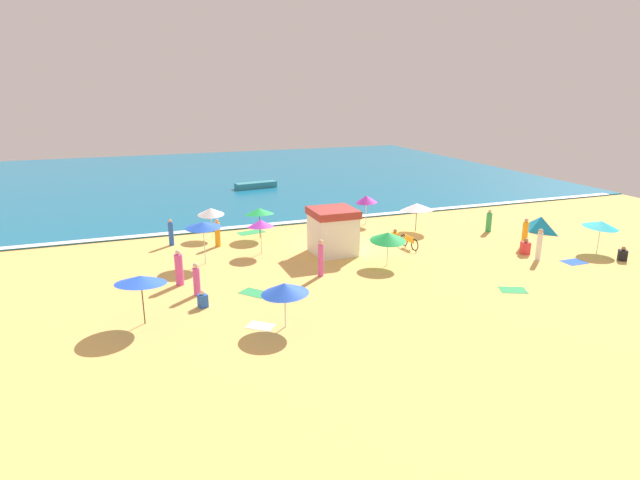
% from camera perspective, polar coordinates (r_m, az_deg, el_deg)
% --- Properties ---
extents(ground_plane, '(60.00, 60.00, 0.00)m').
position_cam_1_polar(ground_plane, '(32.20, 2.51, -0.61)').
color(ground_plane, '#EDBC60').
extents(ocean_water, '(60.00, 44.00, 0.10)m').
position_cam_1_polar(ocean_water, '(58.38, -8.29, 6.94)').
color(ocean_water, '#146B93').
rests_on(ocean_water, ground_plane).
extents(wave_breaker_foam, '(57.00, 0.70, 0.01)m').
position_cam_1_polar(wave_breaker_foam, '(37.85, -1.19, 2.14)').
color(wave_breaker_foam, white).
rests_on(wave_breaker_foam, ocean_water).
extents(lifeguard_cabana, '(2.52, 2.56, 2.66)m').
position_cam_1_polar(lifeguard_cabana, '(30.35, 1.41, 1.02)').
color(lifeguard_cabana, white).
rests_on(lifeguard_cabana, ground_plane).
extents(beach_umbrella_0, '(2.83, 2.83, 1.93)m').
position_cam_1_polar(beach_umbrella_0, '(34.73, 28.23, 1.51)').
color(beach_umbrella_0, silver).
rests_on(beach_umbrella_0, ground_plane).
extents(beach_umbrella_1, '(2.06, 2.04, 2.11)m').
position_cam_1_polar(beach_umbrella_1, '(37.03, 5.07, 4.45)').
color(beach_umbrella_1, silver).
rests_on(beach_umbrella_1, ground_plane).
extents(beach_umbrella_2, '(2.69, 2.72, 1.99)m').
position_cam_1_polar(beach_umbrella_2, '(35.72, 10.48, 3.57)').
color(beach_umbrella_2, '#4C3823').
rests_on(beach_umbrella_2, ground_plane).
extents(beach_umbrella_3, '(2.86, 2.87, 2.19)m').
position_cam_1_polar(beach_umbrella_3, '(22.29, -18.91, -4.09)').
color(beach_umbrella_3, '#4C3823').
rests_on(beach_umbrella_3, ground_plane).
extents(beach_umbrella_4, '(2.67, 2.67, 2.39)m').
position_cam_1_polar(beach_umbrella_4, '(29.02, -12.60, 1.60)').
color(beach_umbrella_4, silver).
rests_on(beach_umbrella_4, ground_plane).
extents(beach_umbrella_5, '(2.08, 2.10, 2.04)m').
position_cam_1_polar(beach_umbrella_5, '(33.68, -6.62, 3.12)').
color(beach_umbrella_5, '#4C3823').
rests_on(beach_umbrella_5, ground_plane).
extents(beach_umbrella_6, '(1.61, 1.64, 2.09)m').
position_cam_1_polar(beach_umbrella_6, '(30.37, -6.47, 1.80)').
color(beach_umbrella_6, silver).
rests_on(beach_umbrella_6, ground_plane).
extents(beach_umbrella_7, '(2.50, 2.49, 1.94)m').
position_cam_1_polar(beach_umbrella_7, '(20.93, -3.86, -5.27)').
color(beach_umbrella_7, silver).
rests_on(beach_umbrella_7, ground_plane).
extents(beach_umbrella_8, '(2.10, 2.12, 2.02)m').
position_cam_1_polar(beach_umbrella_8, '(34.19, -11.80, 3.06)').
color(beach_umbrella_8, silver).
rests_on(beach_umbrella_8, ground_plane).
extents(beach_umbrella_9, '(2.40, 2.42, 1.96)m').
position_cam_1_polar(beach_umbrella_9, '(28.43, 7.40, 0.38)').
color(beach_umbrella_9, silver).
rests_on(beach_umbrella_9, ground_plane).
extents(beach_tent, '(1.61, 2.33, 1.00)m').
position_cam_1_polar(beach_tent, '(38.34, 22.85, 1.63)').
color(beach_tent, '#1999D8').
rests_on(beach_tent, ground_plane).
extents(parked_bicycle, '(0.24, 1.82, 0.76)m').
position_cam_1_polar(parked_bicycle, '(32.09, 9.68, -0.19)').
color(parked_bicycle, black).
rests_on(parked_bicycle, ground_plane).
extents(beachgoer_0, '(0.29, 0.29, 1.81)m').
position_cam_1_polar(beachgoer_0, '(31.71, 22.73, -0.48)').
color(beachgoer_0, white).
rests_on(beachgoer_0, ground_plane).
extents(beachgoer_1, '(0.53, 0.53, 0.80)m').
position_cam_1_polar(beachgoer_1, '(33.34, 8.15, 0.42)').
color(beachgoer_1, orange).
rests_on(beachgoer_1, ground_plane).
extents(beachgoer_2, '(0.35, 0.35, 1.73)m').
position_cam_1_polar(beachgoer_2, '(32.41, -11.09, 0.71)').
color(beachgoer_2, orange).
rests_on(beachgoer_2, ground_plane).
extents(beachgoer_3, '(0.35, 0.35, 1.65)m').
position_cam_1_polar(beachgoer_3, '(33.33, -15.89, 0.75)').
color(beachgoer_3, blue).
rests_on(beachgoer_3, ground_plane).
extents(beachgoer_4, '(0.53, 0.53, 0.93)m').
position_cam_1_polar(beachgoer_4, '(34.62, 2.01, 1.29)').
color(beachgoer_4, white).
rests_on(beachgoer_4, ground_plane).
extents(beachgoer_5, '(0.43, 0.43, 1.58)m').
position_cam_1_polar(beachgoer_5, '(25.06, -13.27, -4.21)').
color(beachgoer_5, '#D84CA5').
rests_on(beachgoer_5, ground_plane).
extents(beachgoer_6, '(0.60, 0.60, 0.81)m').
position_cam_1_polar(beachgoer_6, '(33.91, 30.04, -1.38)').
color(beachgoer_6, black).
rests_on(beachgoer_6, ground_plane).
extents(beachgoer_7, '(0.40, 0.40, 1.52)m').
position_cam_1_polar(beachgoer_7, '(36.90, 17.89, 1.92)').
color(beachgoer_7, green).
rests_on(beachgoer_7, ground_plane).
extents(beachgoer_8, '(0.46, 0.46, 0.80)m').
position_cam_1_polar(beachgoer_8, '(23.81, -12.63, -6.36)').
color(beachgoer_8, blue).
rests_on(beachgoer_8, ground_plane).
extents(beachgoer_9, '(0.51, 0.51, 1.80)m').
position_cam_1_polar(beachgoer_9, '(26.52, -15.08, -3.03)').
color(beachgoer_9, '#D84CA5').
rests_on(beachgoer_9, ground_plane).
extents(beachgoer_10, '(0.57, 0.57, 0.95)m').
position_cam_1_polar(beachgoer_10, '(32.72, 21.42, -0.74)').
color(beachgoer_10, red).
rests_on(beachgoer_10, ground_plane).
extents(beachgoer_11, '(0.48, 0.48, 1.76)m').
position_cam_1_polar(beachgoer_11, '(34.18, 21.39, 0.70)').
color(beachgoer_11, orange).
rests_on(beachgoer_11, ground_plane).
extents(beachgoer_12, '(0.30, 0.30, 1.95)m').
position_cam_1_polar(beachgoer_12, '(26.76, 0.08, -1.96)').
color(beachgoer_12, '#D84CA5').
rests_on(beachgoer_12, ground_plane).
extents(beach_towel_0, '(1.96, 1.36, 0.01)m').
position_cam_1_polar(beach_towel_0, '(35.39, -7.49, 0.83)').
color(beach_towel_0, green).
rests_on(beach_towel_0, ground_plane).
extents(beach_towel_1, '(1.47, 1.28, 0.01)m').
position_cam_1_polar(beach_towel_1, '(26.87, 20.24, -5.12)').
color(beach_towel_1, green).
rests_on(beach_towel_1, ground_plane).
extents(beach_towel_2, '(1.54, 1.61, 0.01)m').
position_cam_1_polar(beach_towel_2, '(25.07, -7.12, -5.73)').
color(beach_towel_2, green).
rests_on(beach_towel_2, ground_plane).
extents(beach_towel_3, '(1.30, 1.24, 0.01)m').
position_cam_1_polar(beach_towel_3, '(21.75, -6.48, -9.27)').
color(beach_towel_3, white).
rests_on(beach_towel_3, ground_plane).
extents(beach_towel_4, '(1.24, 0.96, 0.01)m').
position_cam_1_polar(beach_towel_4, '(32.41, 25.90, -2.16)').
color(beach_towel_4, blue).
rests_on(beach_towel_4, ground_plane).
extents(small_boat_0, '(4.09, 1.65, 0.55)m').
position_cam_1_polar(small_boat_0, '(50.64, -6.98, 5.95)').
color(small_boat_0, teal).
rests_on(small_boat_0, ocean_water).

